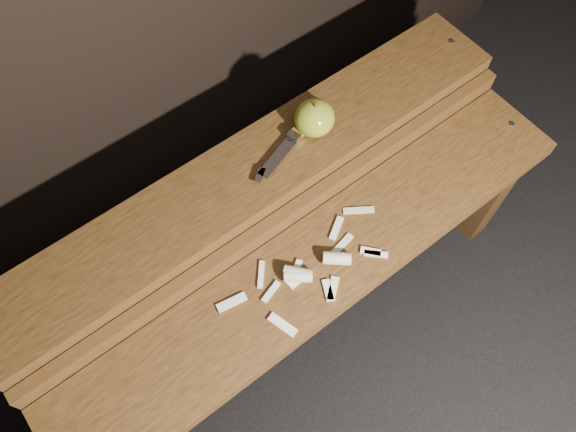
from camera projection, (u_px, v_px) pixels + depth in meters
ground at (302, 310)px, 1.51m from camera, size 60.00×60.00×0.00m
bench_front_tier at (323, 278)px, 1.18m from camera, size 1.20×0.20×0.42m
bench_rear_tier at (258, 189)px, 1.21m from camera, size 1.20×0.21×0.50m
apple at (314, 118)px, 1.14m from camera, size 0.08×0.08×0.09m
knife at (301, 129)px, 1.16m from camera, size 0.23×0.09×0.02m
apple_scraps at (311, 270)px, 1.10m from camera, size 0.39×0.16×0.03m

